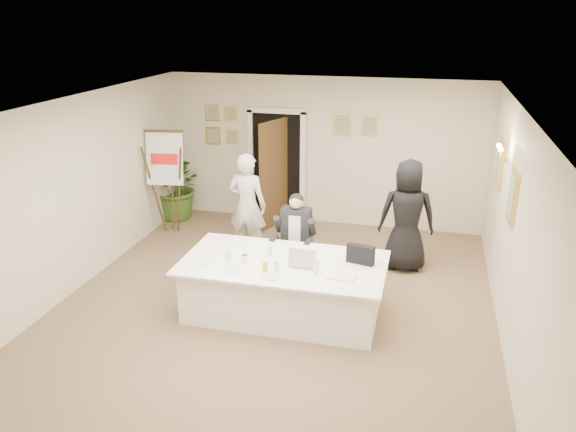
% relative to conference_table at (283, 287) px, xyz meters
% --- Properties ---
extents(floor, '(7.00, 7.00, 0.00)m').
position_rel_conference_table_xyz_m(floor, '(-0.17, 0.13, -0.39)').
color(floor, brown).
rests_on(floor, ground).
extents(ceiling, '(6.00, 7.00, 0.02)m').
position_rel_conference_table_xyz_m(ceiling, '(-0.17, 0.13, 2.41)').
color(ceiling, white).
rests_on(ceiling, wall_back).
extents(wall_back, '(6.00, 0.10, 2.80)m').
position_rel_conference_table_xyz_m(wall_back, '(-0.17, 3.63, 1.01)').
color(wall_back, beige).
rests_on(wall_back, floor).
extents(wall_front, '(6.00, 0.10, 2.80)m').
position_rel_conference_table_xyz_m(wall_front, '(-0.17, -3.37, 1.01)').
color(wall_front, beige).
rests_on(wall_front, floor).
extents(wall_left, '(0.10, 7.00, 2.80)m').
position_rel_conference_table_xyz_m(wall_left, '(-3.17, 0.13, 1.01)').
color(wall_left, beige).
rests_on(wall_left, floor).
extents(wall_right, '(0.10, 7.00, 2.80)m').
position_rel_conference_table_xyz_m(wall_right, '(2.83, 0.13, 1.01)').
color(wall_right, beige).
rests_on(wall_right, floor).
extents(doorway, '(1.14, 0.86, 2.20)m').
position_rel_conference_table_xyz_m(doorway, '(-1.05, 3.45, 0.65)').
color(doorway, black).
rests_on(doorway, floor).
extents(pictures_back_wall, '(3.40, 0.06, 0.80)m').
position_rel_conference_table_xyz_m(pictures_back_wall, '(-0.97, 3.60, 1.46)').
color(pictures_back_wall, '#EABB4F').
rests_on(pictures_back_wall, wall_back).
extents(pictures_right_wall, '(0.06, 2.20, 0.80)m').
position_rel_conference_table_xyz_m(pictures_right_wall, '(2.80, 1.33, 1.36)').
color(pictures_right_wall, '#EABB4F').
rests_on(pictures_right_wall, wall_right).
extents(wall_sconce, '(0.20, 0.30, 0.24)m').
position_rel_conference_table_xyz_m(wall_sconce, '(2.73, 1.33, 1.71)').
color(wall_sconce, gold).
rests_on(wall_sconce, wall_right).
extents(conference_table, '(2.71, 1.45, 0.78)m').
position_rel_conference_table_xyz_m(conference_table, '(0.00, 0.00, 0.00)').
color(conference_table, white).
rests_on(conference_table, floor).
extents(seated_man, '(0.64, 0.67, 1.40)m').
position_rel_conference_table_xyz_m(seated_man, '(-0.09, 1.05, 0.30)').
color(seated_man, black).
rests_on(seated_man, floor).
extents(flip_chart, '(0.68, 0.47, 1.90)m').
position_rel_conference_table_xyz_m(flip_chart, '(-2.80, 2.39, 0.49)').
color(flip_chart, '#372611').
rests_on(flip_chart, floor).
extents(standing_man, '(0.67, 0.46, 1.78)m').
position_rel_conference_table_xyz_m(standing_man, '(-1.07, 1.73, 0.49)').
color(standing_man, silver).
rests_on(standing_man, floor).
extents(standing_woman, '(0.93, 0.65, 1.80)m').
position_rel_conference_table_xyz_m(standing_woman, '(1.51, 1.86, 0.50)').
color(standing_woman, black).
rests_on(standing_woman, floor).
extents(potted_palm, '(1.27, 1.13, 1.33)m').
position_rel_conference_table_xyz_m(potted_palm, '(-2.97, 3.12, 0.27)').
color(potted_palm, '#35591D').
rests_on(potted_palm, floor).
extents(laptop, '(0.37, 0.39, 0.28)m').
position_rel_conference_table_xyz_m(laptop, '(0.28, -0.00, 0.52)').
color(laptop, '#B7BABC').
rests_on(laptop, conference_table).
extents(laptop_bag, '(0.38, 0.18, 0.26)m').
position_rel_conference_table_xyz_m(laptop_bag, '(1.00, 0.20, 0.51)').
color(laptop_bag, black).
rests_on(laptop_bag, conference_table).
extents(paper_stack, '(0.36, 0.27, 0.03)m').
position_rel_conference_table_xyz_m(paper_stack, '(0.82, -0.28, 0.40)').
color(paper_stack, white).
rests_on(paper_stack, conference_table).
extents(plate_left, '(0.28, 0.28, 0.01)m').
position_rel_conference_table_xyz_m(plate_left, '(-0.98, -0.30, 0.39)').
color(plate_left, white).
rests_on(plate_left, conference_table).
extents(plate_mid, '(0.28, 0.28, 0.01)m').
position_rel_conference_table_xyz_m(plate_mid, '(-0.56, -0.41, 0.39)').
color(plate_mid, white).
rests_on(plate_mid, conference_table).
extents(plate_near, '(0.25, 0.25, 0.01)m').
position_rel_conference_table_xyz_m(plate_near, '(-0.03, -0.48, 0.39)').
color(plate_near, white).
rests_on(plate_near, conference_table).
extents(glass_a, '(0.08, 0.08, 0.14)m').
position_rel_conference_table_xyz_m(glass_a, '(-0.73, -0.15, 0.45)').
color(glass_a, silver).
rests_on(glass_a, conference_table).
extents(glass_b, '(0.07, 0.07, 0.14)m').
position_rel_conference_table_xyz_m(glass_b, '(-0.00, -0.31, 0.45)').
color(glass_b, silver).
rests_on(glass_b, conference_table).
extents(glass_c, '(0.08, 0.08, 0.14)m').
position_rel_conference_table_xyz_m(glass_c, '(0.49, -0.27, 0.45)').
color(glass_c, silver).
rests_on(glass_c, conference_table).
extents(glass_d, '(0.08, 0.08, 0.14)m').
position_rel_conference_table_xyz_m(glass_d, '(-0.23, 0.15, 0.45)').
color(glass_d, silver).
rests_on(glass_d, conference_table).
extents(oj_glass, '(0.08, 0.08, 0.13)m').
position_rel_conference_table_xyz_m(oj_glass, '(-0.15, -0.35, 0.45)').
color(oj_glass, '#FFAA15').
rests_on(oj_glass, conference_table).
extents(steel_jug, '(0.10, 0.10, 0.11)m').
position_rel_conference_table_xyz_m(steel_jug, '(-0.49, -0.15, 0.44)').
color(steel_jug, silver).
rests_on(steel_jug, conference_table).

